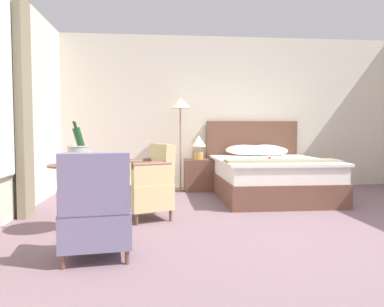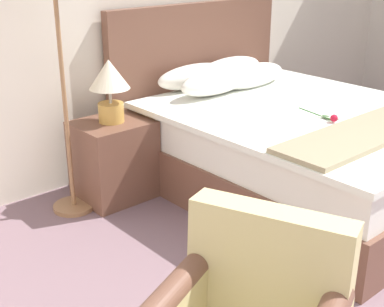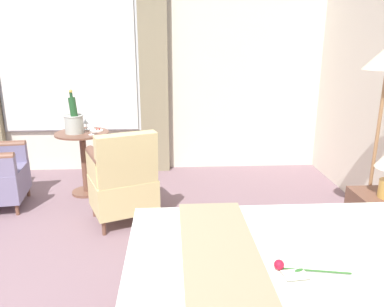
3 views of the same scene
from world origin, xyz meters
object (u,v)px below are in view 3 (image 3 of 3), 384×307
at_px(wine_glass_near_edge, 86,121).
at_px(snack_plate, 97,131).
at_px(nightstand, 384,231).
at_px(side_table_round, 84,156).
at_px(champagne_bucket, 74,121).
at_px(wine_glass_near_bucket, 91,126).
at_px(armchair_by_window, 123,181).

height_order(wine_glass_near_edge, snack_plate, wine_glass_near_edge).
xyz_separation_m(nightstand, snack_plate, (-1.65, -2.43, 0.44)).
bearing_deg(side_table_round, nightstand, 58.33).
bearing_deg(champagne_bucket, snack_plate, 111.52).
bearing_deg(nightstand, side_table_round, -121.67).
bearing_deg(side_table_round, wine_glass_near_bucket, 46.63).
relative_size(champagne_bucket, snack_plate, 3.19).
xyz_separation_m(nightstand, side_table_round, (-1.59, -2.58, 0.17)).
bearing_deg(armchair_by_window, wine_glass_near_edge, -150.60).
distance_m(nightstand, snack_plate, 2.97).
distance_m(side_table_round, wine_glass_near_bucket, 0.41).
xyz_separation_m(side_table_round, champagne_bucket, (0.03, -0.07, 0.40)).
bearing_deg(champagne_bucket, armchair_by_window, 39.34).
bearing_deg(nightstand, champagne_bucket, -120.53).
distance_m(side_table_round, wine_glass_near_edge, 0.39).
relative_size(side_table_round, armchair_by_window, 0.79).
bearing_deg(side_table_round, armchair_by_window, 34.92).
bearing_deg(wine_glass_near_edge, side_table_round, -12.86).
distance_m(champagne_bucket, wine_glass_near_bucket, 0.22).
bearing_deg(wine_glass_near_edge, wine_glass_near_bucket, 21.68).
bearing_deg(wine_glass_near_bucket, champagne_bucket, -114.74).
xyz_separation_m(side_table_round, wine_glass_near_edge, (-0.13, 0.03, 0.36)).
relative_size(champagne_bucket, armchair_by_window, 0.52).
relative_size(side_table_round, champagne_bucket, 1.52).
distance_m(snack_plate, armchair_by_window, 0.94).
distance_m(side_table_round, snack_plate, 0.32).
relative_size(side_table_round, wine_glass_near_edge, 5.30).
distance_m(nightstand, wine_glass_near_edge, 3.12).
bearing_deg(armchair_by_window, nightstand, 67.76).
xyz_separation_m(champagne_bucket, wine_glass_near_bucket, (0.09, 0.19, -0.04)).
height_order(nightstand, snack_plate, snack_plate).
height_order(side_table_round, wine_glass_near_bucket, wine_glass_near_bucket).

